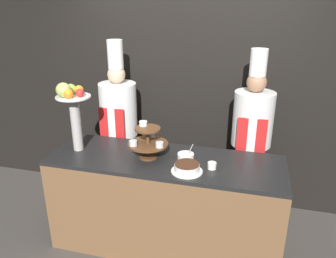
{
  "coord_description": "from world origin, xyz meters",
  "views": [
    {
      "loc": [
        0.7,
        -2.21,
        2.26
      ],
      "look_at": [
        0.0,
        0.45,
        1.19
      ],
      "focal_mm": 35.0,
      "sensor_mm": 36.0,
      "label": 1
    }
  ],
  "objects_px": {
    "chef_left": "(119,123)",
    "fruit_pedestal": "(73,106)",
    "cake_round": "(187,168)",
    "cup_white": "(212,166)",
    "chef_center_left": "(251,136)",
    "serving_bowl_far": "(186,156)",
    "tiered_stand": "(148,141)"
  },
  "relations": [
    {
      "from": "fruit_pedestal",
      "to": "serving_bowl_far",
      "type": "xyz_separation_m",
      "value": [
        1.04,
        0.08,
        -0.42
      ]
    },
    {
      "from": "fruit_pedestal",
      "to": "serving_bowl_far",
      "type": "relative_size",
      "value": 4.41
    },
    {
      "from": "tiered_stand",
      "to": "chef_left",
      "type": "distance_m",
      "value": 0.82
    },
    {
      "from": "serving_bowl_far",
      "to": "chef_center_left",
      "type": "xyz_separation_m",
      "value": [
        0.56,
        0.54,
        0.04
      ]
    },
    {
      "from": "fruit_pedestal",
      "to": "cake_round",
      "type": "distance_m",
      "value": 1.19
    },
    {
      "from": "chef_center_left",
      "to": "cup_white",
      "type": "bearing_deg",
      "value": -114.04
    },
    {
      "from": "fruit_pedestal",
      "to": "cake_round",
      "type": "height_order",
      "value": "fruit_pedestal"
    },
    {
      "from": "serving_bowl_far",
      "to": "chef_left",
      "type": "bearing_deg",
      "value": 148.14
    },
    {
      "from": "tiered_stand",
      "to": "cup_white",
      "type": "distance_m",
      "value": 0.61
    },
    {
      "from": "tiered_stand",
      "to": "cup_white",
      "type": "xyz_separation_m",
      "value": [
        0.59,
        -0.07,
        -0.13
      ]
    },
    {
      "from": "cup_white",
      "to": "chef_center_left",
      "type": "xyz_separation_m",
      "value": [
        0.3,
        0.68,
        0.03
      ]
    },
    {
      "from": "fruit_pedestal",
      "to": "cup_white",
      "type": "relative_size",
      "value": 8.88
    },
    {
      "from": "fruit_pedestal",
      "to": "serving_bowl_far",
      "type": "bearing_deg",
      "value": 4.64
    },
    {
      "from": "fruit_pedestal",
      "to": "chef_center_left",
      "type": "bearing_deg",
      "value": 21.34
    },
    {
      "from": "tiered_stand",
      "to": "cake_round",
      "type": "relative_size",
      "value": 1.38
    },
    {
      "from": "fruit_pedestal",
      "to": "chef_left",
      "type": "relative_size",
      "value": 0.35
    },
    {
      "from": "chef_center_left",
      "to": "tiered_stand",
      "type": "bearing_deg",
      "value": -145.7
    },
    {
      "from": "cup_white",
      "to": "serving_bowl_far",
      "type": "xyz_separation_m",
      "value": [
        -0.26,
        0.14,
        -0.01
      ]
    },
    {
      "from": "cup_white",
      "to": "chef_left",
      "type": "bearing_deg",
      "value": 148.85
    },
    {
      "from": "fruit_pedestal",
      "to": "chef_left",
      "type": "height_order",
      "value": "chef_left"
    },
    {
      "from": "fruit_pedestal",
      "to": "serving_bowl_far",
      "type": "distance_m",
      "value": 1.13
    },
    {
      "from": "tiered_stand",
      "to": "chef_center_left",
      "type": "relative_size",
      "value": 0.2
    },
    {
      "from": "tiered_stand",
      "to": "serving_bowl_far",
      "type": "height_order",
      "value": "tiered_stand"
    },
    {
      "from": "tiered_stand",
      "to": "serving_bowl_far",
      "type": "distance_m",
      "value": 0.37
    },
    {
      "from": "tiered_stand",
      "to": "chef_center_left",
      "type": "height_order",
      "value": "chef_center_left"
    },
    {
      "from": "cake_round",
      "to": "cup_white",
      "type": "height_order",
      "value": "cake_round"
    },
    {
      "from": "chef_left",
      "to": "fruit_pedestal",
      "type": "bearing_deg",
      "value": -105.36
    },
    {
      "from": "tiered_stand",
      "to": "chef_left",
      "type": "xyz_separation_m",
      "value": [
        -0.54,
        0.61,
        -0.1
      ]
    },
    {
      "from": "cup_white",
      "to": "serving_bowl_far",
      "type": "distance_m",
      "value": 0.29
    },
    {
      "from": "cake_round",
      "to": "fruit_pedestal",
      "type": "bearing_deg",
      "value": 171.65
    },
    {
      "from": "serving_bowl_far",
      "to": "fruit_pedestal",
      "type": "bearing_deg",
      "value": -175.36
    },
    {
      "from": "cup_white",
      "to": "chef_center_left",
      "type": "distance_m",
      "value": 0.75
    }
  ]
}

